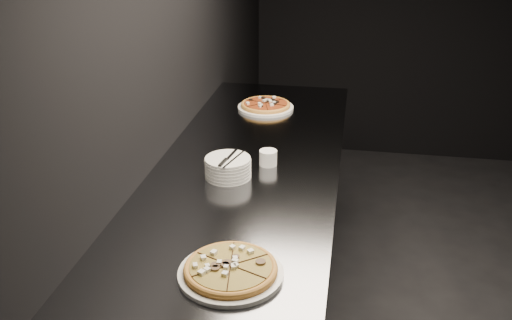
% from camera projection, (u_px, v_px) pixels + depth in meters
% --- Properties ---
extents(wall_left, '(0.02, 5.00, 2.80)m').
position_uv_depth(wall_left, '(144.00, 49.00, 2.10)').
color(wall_left, black).
rests_on(wall_left, floor).
extents(counter, '(0.74, 2.44, 0.92)m').
position_uv_depth(counter, '(245.00, 271.00, 2.43)').
color(counter, slate).
rests_on(counter, floor).
extents(pizza_mushroom, '(0.35, 0.35, 0.04)m').
position_uv_depth(pizza_mushroom, '(231.00, 270.00, 1.62)').
color(pizza_mushroom, silver).
rests_on(pizza_mushroom, counter).
extents(pizza_tomato, '(0.32, 0.32, 0.03)m').
position_uv_depth(pizza_tomato, '(266.00, 106.00, 2.95)').
color(pizza_tomato, silver).
rests_on(pizza_tomato, counter).
extents(plate_stack, '(0.18, 0.18, 0.08)m').
position_uv_depth(plate_stack, '(228.00, 167.00, 2.20)').
color(plate_stack, silver).
rests_on(plate_stack, counter).
extents(cutlery, '(0.09, 0.18, 0.01)m').
position_uv_depth(cutlery, '(229.00, 159.00, 2.17)').
color(cutlery, silver).
rests_on(cutlery, plate_stack).
extents(ramekin, '(0.07, 0.07, 0.06)m').
position_uv_depth(ramekin, '(268.00, 157.00, 2.31)').
color(ramekin, silver).
rests_on(ramekin, counter).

